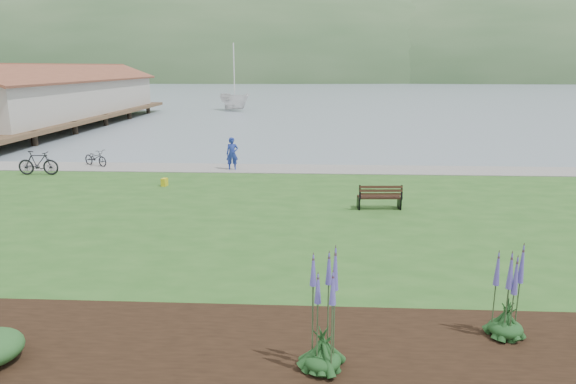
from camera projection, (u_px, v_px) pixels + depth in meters
The scene contains 14 objects.
ground at pixel (248, 218), 18.13m from camera, with size 600.00×600.00×0.00m, color slate.
lawn at pixel (240, 230), 16.14m from camera, with size 34.00×20.00×0.40m, color #29581F.
shoreline_path at pixel (266, 169), 24.72m from camera, with size 34.00×2.20×0.03m, color gray.
garden_bed at pixel (352, 369), 8.37m from camera, with size 24.00×4.40×0.04m, color black.
far_hillside at pixel (366, 81), 181.91m from camera, with size 580.00×80.00×38.00m, color #365832, non-canonical shape.
pier_pavilion at pixel (63, 96), 45.22m from camera, with size 8.00×36.00×5.40m.
park_bench at pixel (380, 196), 17.67m from camera, with size 1.51×0.69×0.91m.
person at pixel (232, 151), 24.26m from camera, with size 0.67×0.46×1.83m, color navy.
bicycle_a at pixel (96, 158), 25.36m from camera, with size 1.58×0.55×0.83m, color black.
bicycle_b at pixel (38, 163), 23.23m from camera, with size 1.84×0.53×1.11m, color black.
sailboat at pixel (235, 111), 61.55m from camera, with size 9.47×9.64×24.97m, color silver.
pannier at pixel (164, 182), 21.18m from camera, with size 0.19×0.30×0.32m, color gold.
echium_0 at pixel (323, 313), 8.11m from camera, with size 0.62×0.62×2.31m.
echium_1 at pixel (509, 296), 9.18m from camera, with size 0.62×0.62×1.87m.
Camera 1 is at (2.35, -17.28, 5.24)m, focal length 32.00 mm.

